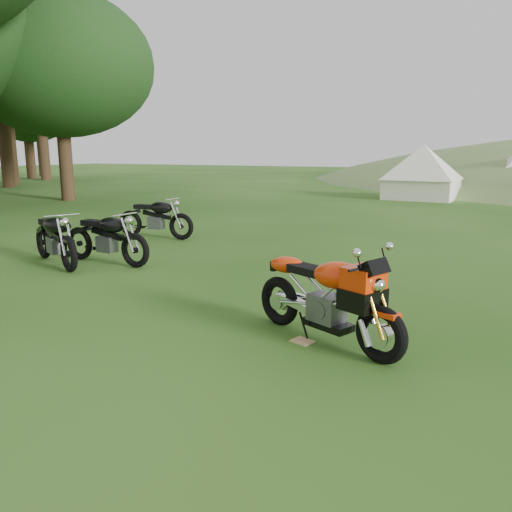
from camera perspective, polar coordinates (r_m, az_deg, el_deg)
The scene contains 8 objects.
ground at distance 5.76m, azimuth -5.20°, elevation -9.20°, with size 120.00×120.00×0.00m, color #1D430E.
treeline at distance 30.16m, azimuth -22.86°, elevation 7.05°, with size 28.00×32.00×14.00m, color black, non-canonical shape.
sport_motorcycle at distance 5.47m, azimuth 7.99°, elevation -3.89°, with size 1.97×0.49×1.18m, color red, non-canonical shape.
plywood_board at distance 5.62m, azimuth 5.32°, elevation -9.67°, with size 0.22×0.18×0.02m, color tan.
vintage_moto_a at distance 9.85m, azimuth -22.04°, elevation 2.05°, with size 2.02×0.47×1.06m, color black, non-canonical shape.
vintage_moto_b at distance 9.67m, azimuth -16.80°, elevation 2.18°, with size 1.98×0.46×1.04m, color black, non-canonical shape.
vintage_moto_d at distance 12.26m, azimuth -11.47°, elevation 4.42°, with size 1.99×0.46×1.05m, color black, non-canonical shape.
tent_left at distance 23.27m, azimuth 18.51°, elevation 9.24°, with size 2.84×2.84×2.46m, color silver, non-canonical shape.
Camera 1 is at (2.87, -4.55, 2.07)m, focal length 35.00 mm.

